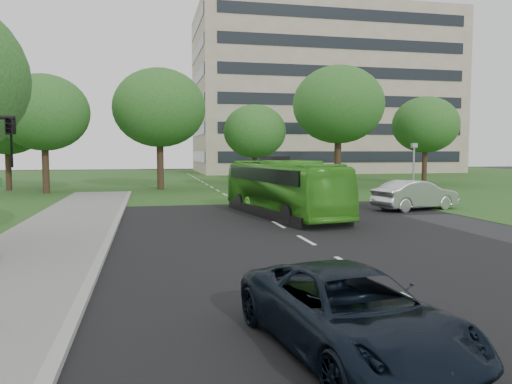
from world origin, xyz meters
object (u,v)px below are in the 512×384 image
tree_park_c (255,131)px  tree_park_e (426,125)px  camera_pole (414,165)px  tree_park_b (159,108)px  suv (350,312)px  sedan (415,195)px  tree_park_f (7,123)px  bus (283,188)px  office_building (322,94)px  tree_park_a (44,113)px  tree_park_d (338,105)px

tree_park_c → tree_park_e: 17.68m
tree_park_e → camera_pole: 21.45m
tree_park_b → suv: 36.97m
tree_park_b → camera_pole: (14.64, -16.37, -4.54)m
tree_park_b → sedan: bearing=-53.4°
tree_park_f → bus: 27.87m
office_building → tree_park_a: (-35.44, -35.85, -6.23)m
sedan → tree_park_e: bearing=-46.9°
office_building → bus: (-20.96, -52.97, -11.08)m
tree_park_f → tree_park_b: bearing=-6.3°
tree_park_d → sedan: size_ratio=2.21×
tree_park_b → suv: bearing=-86.6°
tree_park_c → tree_park_e: bearing=3.6°
tree_park_b → tree_park_e: 26.09m
tree_park_d → bus: tree_park_d is taller
bus → suv: size_ratio=2.06×
tree_park_b → tree_park_e: bearing=3.2°
tree_park_a → bus: bearing=-49.8°
bus → tree_park_a: bearing=120.3°
bus → suv: bearing=-111.6°
tree_park_a → tree_park_d: bearing=6.1°
tree_park_e → tree_park_f: (-38.49, -0.08, -0.27)m
tree_park_b → bus: 20.94m
tree_park_a → camera_pole: size_ratio=2.45×
tree_park_c → bus: 20.27m
tree_park_a → suv: size_ratio=1.87×
office_building → camera_pole: office_building is taller
tree_park_d → tree_park_e: size_ratio=1.29×
suv → tree_park_d: bearing=60.5°
bus → suv: (-3.50, -16.99, -0.73)m
bus → tree_park_e: bearing=35.7°
suv → tree_park_e: bearing=49.4°
tree_park_f → camera_pole: (27.10, -17.76, -3.21)m
tree_park_e → tree_park_f: tree_park_e is taller
bus → tree_park_f: bearing=121.1°
office_building → tree_park_c: 38.60m
tree_park_c → camera_pole: size_ratio=1.98×
tree_park_b → suv: size_ratio=2.09×
tree_park_d → tree_park_f: (-28.85, 0.95, -1.96)m
tree_park_c → tree_park_a: bearing=-171.3°
bus → office_building: bearing=58.4°
office_building → tree_park_e: 32.79m
bus → sedan: bus is taller
camera_pole → suv: bearing=-130.2°
tree_park_a → tree_park_b: size_ratio=0.89×
office_building → suv: (-24.46, -69.96, -11.81)m
tree_park_b → sedan: size_ratio=2.04×
tree_park_e → camera_pole: bearing=-122.5°
tree_park_f → tree_park_d: bearing=-1.9°
office_building → sedan: (-12.94, -51.96, -11.66)m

